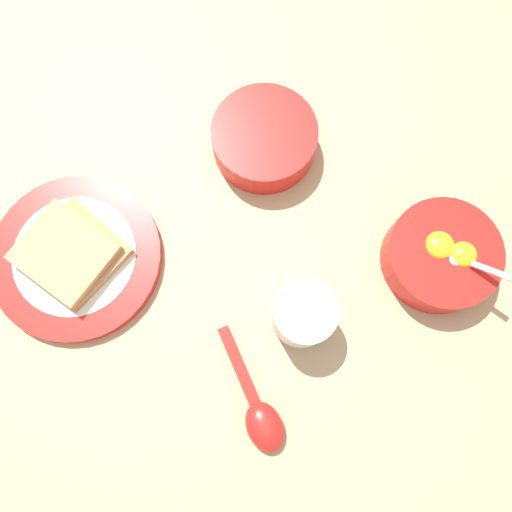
% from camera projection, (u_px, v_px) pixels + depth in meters
% --- Properties ---
extents(ground_plane, '(3.00, 3.00, 0.00)m').
position_uv_depth(ground_plane, '(265.00, 221.00, 0.66)').
color(ground_plane, tan).
extents(egg_bowl, '(0.14, 0.14, 0.08)m').
position_uv_depth(egg_bowl, '(441.00, 256.00, 0.63)').
color(egg_bowl, red).
rests_on(egg_bowl, ground_plane).
extents(toast_plate, '(0.22, 0.22, 0.02)m').
position_uv_depth(toast_plate, '(76.00, 257.00, 0.64)').
color(toast_plate, red).
rests_on(toast_plate, ground_plane).
extents(toast_sandwich, '(0.14, 0.14, 0.02)m').
position_uv_depth(toast_sandwich, '(70.00, 253.00, 0.62)').
color(toast_sandwich, tan).
rests_on(toast_sandwich, toast_plate).
extents(soup_spoon, '(0.05, 0.16, 0.03)m').
position_uv_depth(soup_spoon, '(259.00, 414.00, 0.60)').
color(soup_spoon, red).
rests_on(soup_spoon, ground_plane).
extents(congee_bowl, '(0.14, 0.14, 0.05)m').
position_uv_depth(congee_bowl, '(264.00, 139.00, 0.66)').
color(congee_bowl, red).
rests_on(congee_bowl, ground_plane).
extents(drinking_cup, '(0.08, 0.08, 0.08)m').
position_uv_depth(drinking_cup, '(304.00, 315.00, 0.59)').
color(drinking_cup, silver).
rests_on(drinking_cup, ground_plane).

